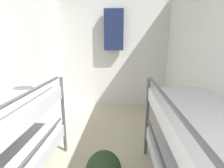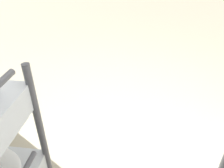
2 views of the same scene
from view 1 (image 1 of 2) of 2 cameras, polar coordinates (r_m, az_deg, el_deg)
name	(u,v)px [view 1 (image 1 of 2)]	position (r m, az deg, el deg)	size (l,w,h in m)	color
wall_right	(221,68)	(2.28, 32.00, 4.46)	(0.06, 4.62, 2.52)	silver
wall_back	(113,54)	(4.28, 0.25, 9.62)	(2.70, 0.06, 2.52)	silver
bunk_stack_right_near	(212,164)	(1.65, 29.94, -21.79)	(0.74, 1.94, 1.13)	#4C4C51
hanging_coat	(114,30)	(4.13, 0.59, 17.24)	(0.44, 0.12, 0.90)	#192347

